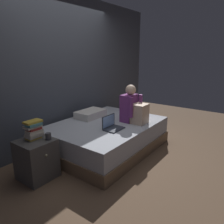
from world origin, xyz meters
name	(u,v)px	position (x,y,z in m)	size (l,w,h in m)	color
ground_plane	(113,157)	(0.00, 0.00, 0.00)	(8.00, 8.00, 0.00)	brown
wall_back	(60,71)	(0.00, 1.20, 1.35)	(5.60, 0.10, 2.70)	#424751
bed	(106,136)	(0.20, 0.30, 0.24)	(2.00, 1.50, 0.48)	#7A6047
nightstand	(37,159)	(-1.10, 0.48, 0.27)	(0.44, 0.46, 0.55)	#474442
person_sitting	(133,108)	(0.53, -0.04, 0.73)	(0.39, 0.44, 0.66)	#75337A
laptop	(112,126)	(0.01, 0.03, 0.54)	(0.32, 0.23, 0.22)	#333842
pillow	(91,114)	(0.30, 0.75, 0.55)	(0.56, 0.36, 0.13)	silver
book_stack	(34,130)	(-1.06, 0.54, 0.67)	(0.23, 0.16, 0.25)	gold
mug	(48,136)	(-0.97, 0.36, 0.59)	(0.08, 0.08, 0.09)	#3D3D42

